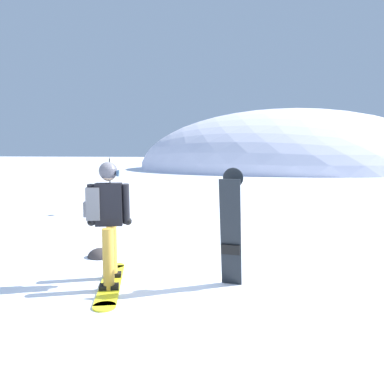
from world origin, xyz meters
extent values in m
plane|color=white|center=(0.00, 0.00, 0.00)|extent=(300.00, 300.00, 0.00)
ellipsoid|color=white|center=(0.32, 39.11, 0.00)|extent=(33.65, 30.29, 13.44)
cube|color=yellow|center=(-0.49, 0.13, 0.01)|extent=(0.88, 1.54, 0.02)
cylinder|color=yellow|center=(-0.81, 0.84, 0.01)|extent=(0.28, 0.28, 0.02)
cylinder|color=yellow|center=(-0.18, -0.59, 0.01)|extent=(0.28, 0.28, 0.02)
cube|color=black|center=(-0.59, 0.35, 0.05)|extent=(0.29, 0.23, 0.06)
cube|color=black|center=(-0.40, -0.09, 0.05)|extent=(0.29, 0.23, 0.06)
cylinder|color=#BC8E33|center=(-0.59, 0.35, 0.43)|extent=(0.15, 0.15, 0.82)
cylinder|color=#BC8E33|center=(-0.40, -0.09, 0.43)|extent=(0.15, 0.15, 0.82)
cube|color=black|center=(-0.49, 0.13, 1.13)|extent=(0.42, 0.35, 0.58)
cylinder|color=black|center=(-0.71, 0.04, 1.13)|extent=(0.16, 0.20, 0.57)
cylinder|color=black|center=(-0.28, 0.22, 1.13)|extent=(0.16, 0.20, 0.57)
sphere|color=black|center=(-0.74, 0.06, 0.88)|extent=(0.11, 0.11, 0.11)
sphere|color=black|center=(-0.28, 0.26, 0.88)|extent=(0.11, 0.11, 0.11)
cube|color=slate|center=(-0.68, 0.05, 1.15)|extent=(0.28, 0.33, 0.44)
cube|color=slate|center=(-0.77, 0.01, 1.07)|extent=(0.13, 0.21, 0.20)
sphere|color=beige|center=(-0.49, 0.13, 1.56)|extent=(0.21, 0.21, 0.21)
sphere|color=#4C4C56|center=(-0.49, 0.13, 1.59)|extent=(0.25, 0.25, 0.25)
cube|color=navy|center=(-0.38, 0.18, 1.56)|extent=(0.10, 0.17, 0.08)
cube|color=black|center=(1.13, 0.49, 0.75)|extent=(0.28, 0.30, 1.50)
cylinder|color=black|center=(1.13, 0.63, 1.49)|extent=(0.28, 0.07, 0.28)
cube|color=black|center=(1.13, 0.52, 0.97)|extent=(0.25, 0.09, 0.15)
cube|color=black|center=(1.13, 0.52, 0.53)|extent=(0.25, 0.09, 0.15)
cylinder|color=black|center=(-3.47, 5.43, 0.82)|extent=(0.04, 0.04, 1.64)
cylinder|color=orange|center=(-3.47, 5.43, 1.46)|extent=(0.20, 0.20, 0.02)
cone|color=black|center=(-3.47, 5.43, 1.68)|extent=(0.04, 0.04, 0.08)
ellipsoid|color=#383333|center=(-1.33, 1.25, 0.00)|extent=(0.46, 0.39, 0.32)
camera|label=1|loc=(1.99, -4.23, 1.83)|focal=33.70mm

